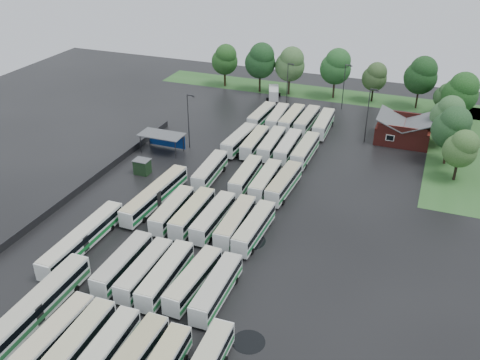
% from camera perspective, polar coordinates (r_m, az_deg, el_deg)
% --- Properties ---
extents(ground, '(160.00, 160.00, 0.00)m').
position_cam_1_polar(ground, '(77.18, -4.61, -5.31)').
color(ground, black).
rests_on(ground, ground).
extents(brick_building, '(10.07, 8.60, 5.39)m').
position_cam_1_polar(brick_building, '(108.41, 17.00, 4.90)').
color(brick_building, maroon).
rests_on(brick_building, ground).
extents(wash_shed, '(8.20, 4.20, 3.58)m').
position_cam_1_polar(wash_shed, '(100.12, -8.25, 4.64)').
color(wash_shed, '#2D2D30').
rests_on(wash_shed, ground).
extents(utility_hut, '(2.70, 2.20, 2.62)m').
position_cam_1_polar(utility_hut, '(93.03, -10.39, 1.42)').
color(utility_hut, black).
rests_on(utility_hut, ground).
extents(grass_strip_north, '(80.00, 10.00, 0.01)m').
position_cam_1_polar(grass_strip_north, '(132.34, 8.35, 9.15)').
color(grass_strip_north, '#2C5C25').
rests_on(grass_strip_north, ground).
extents(grass_strip_east, '(10.00, 50.00, 0.01)m').
position_cam_1_polar(grass_strip_east, '(109.17, 22.06, 3.12)').
color(grass_strip_east, '#2C5C25').
rests_on(grass_strip_east, ground).
extents(west_fence, '(0.10, 50.00, 1.20)m').
position_cam_1_polar(west_fence, '(93.09, -14.95, 0.41)').
color(west_fence, '#2D2D30').
rests_on(west_fence, ground).
extents(bus_r0c0, '(2.42, 11.02, 3.06)m').
position_cam_1_polar(bus_r0c0, '(61.47, -19.10, -15.33)').
color(bus_r0c0, silver).
rests_on(bus_r0c0, ground).
extents(bus_r0c1, '(2.75, 11.39, 3.15)m').
position_cam_1_polar(bus_r0c1, '(59.76, -16.96, -16.36)').
color(bus_r0c1, silver).
rests_on(bus_r0c1, ground).
extents(bus_r0c2, '(2.70, 11.02, 3.05)m').
position_cam_1_polar(bus_r0c2, '(58.31, -14.28, -17.34)').
color(bus_r0c2, silver).
rests_on(bus_r0c2, ground).
extents(bus_r1c0, '(2.49, 11.15, 3.10)m').
position_cam_1_polar(bus_r1c0, '(69.25, -12.39, -8.66)').
color(bus_r1c0, silver).
rests_on(bus_r1c0, ground).
extents(bus_r1c1, '(2.39, 10.87, 3.02)m').
position_cam_1_polar(bus_r1c1, '(67.69, -10.13, -9.42)').
color(bus_r1c1, silver).
rests_on(bus_r1c1, ground).
extents(bus_r1c2, '(2.71, 11.42, 3.16)m').
position_cam_1_polar(bus_r1c2, '(66.35, -7.93, -10.02)').
color(bus_r1c2, silver).
rests_on(bus_r1c2, ground).
extents(bus_r1c3, '(2.89, 11.13, 3.07)m').
position_cam_1_polar(bus_r1c3, '(65.38, -4.97, -10.54)').
color(bus_r1c3, silver).
rests_on(bus_r1c3, ground).
extents(bus_r1c4, '(2.50, 11.12, 3.09)m').
position_cam_1_polar(bus_r1c4, '(63.96, -2.49, -11.45)').
color(bus_r1c4, silver).
rests_on(bus_r1c4, ground).
extents(bus_r2c0, '(2.64, 10.94, 3.03)m').
position_cam_1_polar(bus_r2c0, '(78.97, -7.24, -3.19)').
color(bus_r2c0, silver).
rests_on(bus_r2c0, ground).
extents(bus_r2c1, '(2.46, 11.23, 3.12)m').
position_cam_1_polar(bus_r2c1, '(77.86, -5.09, -3.51)').
color(bus_r2c1, silver).
rests_on(bus_r2c1, ground).
extents(bus_r2c2, '(2.48, 11.23, 3.12)m').
position_cam_1_polar(bus_r2c2, '(76.62, -2.87, -4.00)').
color(bus_r2c2, silver).
rests_on(bus_r2c2, ground).
extents(bus_r2c3, '(2.70, 11.37, 3.15)m').
position_cam_1_polar(bus_r2c3, '(75.47, -0.49, -4.50)').
color(bus_r2c3, silver).
rests_on(bus_r2c3, ground).
extents(bus_r2c4, '(2.63, 11.25, 3.12)m').
position_cam_1_polar(bus_r2c4, '(74.30, 1.51, -5.10)').
color(bus_r2c4, silver).
rests_on(bus_r2c4, ground).
extents(bus_r3c0, '(2.85, 11.18, 3.09)m').
position_cam_1_polar(bus_r3c0, '(89.55, -3.21, 1.04)').
color(bus_r3c0, silver).
rests_on(bus_r3c0, ground).
extents(bus_r3c2, '(2.70, 11.06, 3.06)m').
position_cam_1_polar(bus_r3c2, '(87.70, 0.62, 0.45)').
color(bus_r3c2, silver).
rests_on(bus_r3c2, ground).
extents(bus_r3c3, '(2.51, 11.01, 3.05)m').
position_cam_1_polar(bus_r3c3, '(86.42, 2.74, -0.03)').
color(bus_r3c3, silver).
rests_on(bus_r3c3, ground).
extents(bus_r3c4, '(2.90, 11.52, 3.18)m').
position_cam_1_polar(bus_r3c4, '(85.60, 4.69, -0.34)').
color(bus_r3c4, silver).
rests_on(bus_r3c4, ground).
extents(bus_r4c0, '(2.99, 11.44, 3.16)m').
position_cam_1_polar(bus_r4c0, '(100.58, -0.09, 4.28)').
color(bus_r4c0, silver).
rests_on(bus_r4c0, ground).
extents(bus_r4c1, '(2.64, 11.00, 3.04)m').
position_cam_1_polar(bus_r4c1, '(99.85, 1.58, 4.05)').
color(bus_r4c1, silver).
rests_on(bus_r4c1, ground).
extents(bus_r4c2, '(2.81, 11.39, 3.15)m').
position_cam_1_polar(bus_r4c2, '(99.22, 3.40, 3.88)').
color(bus_r4c2, silver).
rests_on(bus_r4c2, ground).
extents(bus_r4c3, '(2.63, 11.36, 3.15)m').
position_cam_1_polar(bus_r4c3, '(98.26, 5.16, 3.56)').
color(bus_r4c3, silver).
rests_on(bus_r4c3, ground).
extents(bus_r4c4, '(2.52, 11.47, 3.19)m').
position_cam_1_polar(bus_r4c4, '(97.15, 6.98, 3.17)').
color(bus_r4c4, silver).
rests_on(bus_r4c4, ground).
extents(bus_r5c0, '(2.70, 10.95, 3.03)m').
position_cam_1_polar(bus_r5c0, '(112.46, 2.32, 6.87)').
color(bus_r5c0, silver).
rests_on(bus_r5c0, ground).
extents(bus_r5c1, '(2.86, 11.01, 3.03)m').
position_cam_1_polar(bus_r5c1, '(111.71, 4.03, 6.68)').
color(bus_r5c1, silver).
rests_on(bus_r5c1, ground).
extents(bus_r5c2, '(2.55, 11.40, 3.17)m').
position_cam_1_polar(bus_r5c2, '(111.01, 5.54, 6.51)').
color(bus_r5c2, silver).
rests_on(bus_r5c2, ground).
extents(bus_r5c3, '(2.63, 11.49, 3.19)m').
position_cam_1_polar(bus_r5c3, '(110.51, 7.16, 6.32)').
color(bus_r5c3, silver).
rests_on(bus_r5c3, ground).
extents(bus_r5c4, '(2.82, 11.51, 3.18)m').
position_cam_1_polar(bus_r5c4, '(109.31, 8.90, 5.95)').
color(bus_r5c4, silver).
rests_on(bus_r5c4, ground).
extents(artic_bus_west_a, '(2.64, 17.14, 3.18)m').
position_cam_1_polar(artic_bus_west_a, '(65.40, -20.91, -12.57)').
color(artic_bus_west_a, silver).
rests_on(artic_bus_west_a, ground).
extents(artic_bus_west_b, '(2.95, 16.44, 3.04)m').
position_cam_1_polar(artic_bus_west_b, '(83.23, -9.03, -1.55)').
color(artic_bus_west_b, silver).
rests_on(artic_bus_west_b, ground).
extents(artic_bus_west_c, '(2.35, 16.36, 3.03)m').
position_cam_1_polar(artic_bus_west_c, '(75.14, -16.45, -6.02)').
color(artic_bus_west_c, silver).
rests_on(artic_bus_west_c, ground).
extents(minibus, '(3.92, 6.32, 2.59)m').
position_cam_1_polar(minibus, '(127.14, 3.60, 9.28)').
color(minibus, white).
rests_on(minibus, ground).
extents(tree_north_0, '(6.44, 6.44, 10.67)m').
position_cam_1_polar(tree_north_0, '(134.10, -1.60, 12.76)').
color(tree_north_0, black).
rests_on(tree_north_0, ground).
extents(tree_north_1, '(7.30, 7.30, 12.09)m').
position_cam_1_polar(tree_north_1, '(129.71, 2.22, 12.63)').
color(tree_north_1, black).
rests_on(tree_north_1, ground).
extents(tree_north_2, '(7.01, 7.01, 11.62)m').
position_cam_1_polar(tree_north_2, '(128.46, 5.41, 12.24)').
color(tree_north_2, '#3A291F').
rests_on(tree_north_2, ground).
extents(tree_north_3, '(7.18, 7.18, 11.89)m').
position_cam_1_polar(tree_north_3, '(127.36, 10.24, 11.86)').
color(tree_north_3, '#36271D').
rests_on(tree_north_3, ground).
extents(tree_north_4, '(5.65, 5.65, 9.36)m').
position_cam_1_polar(tree_north_4, '(127.24, 14.22, 10.67)').
color(tree_north_4, black).
rests_on(tree_north_4, ground).
extents(tree_north_5, '(7.20, 7.20, 11.92)m').
position_cam_1_polar(tree_north_5, '(125.33, 18.80, 10.57)').
color(tree_north_5, black).
rests_on(tree_north_5, ground).
extents(tree_north_6, '(5.32, 5.32, 8.82)m').
position_cam_1_polar(tree_north_6, '(125.10, 22.60, 8.90)').
color(tree_north_6, '#362919').
rests_on(tree_north_6, ground).
extents(tree_east_0, '(5.56, 5.56, 9.21)m').
position_cam_1_polar(tree_east_0, '(94.46, 22.56, 3.15)').
color(tree_east_0, black).
rests_on(tree_east_0, ground).
extents(tree_east_1, '(6.62, 6.62, 10.96)m').
position_cam_1_polar(tree_east_1, '(99.46, 21.71, 5.25)').
color(tree_east_1, black).
rests_on(tree_east_1, ground).
extents(tree_east_2, '(6.16, 6.16, 10.20)m').
position_cam_1_polar(tree_east_2, '(106.90, 21.34, 6.57)').
color(tree_east_2, '#2F1E10').
rests_on(tree_east_2, ground).
extents(tree_east_3, '(7.11, 7.11, 11.77)m').
position_cam_1_polar(tree_east_3, '(116.95, 22.54, 8.66)').
color(tree_east_3, '#3B2418').
rests_on(tree_east_3, ground).
extents(tree_east_4, '(4.62, 4.61, 7.63)m').
position_cam_1_polar(tree_east_4, '(122.52, 21.06, 8.43)').
color(tree_east_4, black).
rests_on(tree_east_4, ground).
extents(lamp_post_ne, '(1.66, 0.32, 10.76)m').
position_cam_1_polar(lamp_post_ne, '(104.57, 13.55, 7.10)').
color(lamp_post_ne, '#2D2D30').
rests_on(lamp_post_ne, ground).
extents(lamp_post_nw, '(1.63, 0.32, 10.55)m').
position_cam_1_polar(lamp_post_nw, '(99.77, -5.47, 6.68)').
color(lamp_post_nw, '#2D2D30').
rests_on(lamp_post_nw, ground).
extents(lamp_post_back_w, '(1.49, 0.29, 9.65)m').
position_cam_1_polar(lamp_post_back_w, '(121.98, 5.14, 10.46)').
color(lamp_post_back_w, '#2D2D30').
rests_on(lamp_post_back_w, ground).
extents(lamp_post_back_e, '(1.56, 0.30, 10.12)m').
position_cam_1_polar(lamp_post_back_e, '(121.17, 11.09, 10.07)').
color(lamp_post_back_e, '#2D2D30').
rests_on(lamp_post_back_e, ground).
extents(puddle_0, '(5.05, 5.05, 0.01)m').
position_cam_1_polar(puddle_0, '(64.72, -15.91, -14.17)').
color(puddle_0, black).
rests_on(puddle_0, ground).
extents(puddle_2, '(5.26, 5.26, 0.01)m').
position_cam_1_polar(puddle_2, '(82.93, -6.69, -2.84)').
color(puddle_2, black).
rests_on(puddle_2, ground).
extents(puddle_3, '(4.76, 4.76, 0.01)m').
position_cam_1_polar(puddle_3, '(74.66, 0.93, -6.50)').
color(puddle_3, black).
rests_on(puddle_3, ground).
extents(puddle_4, '(3.64, 3.64, 0.01)m').
position_cam_1_polar(puddle_4, '(59.99, 0.93, -16.88)').
color(puddle_4, black).
rests_on(puddle_4, ground).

